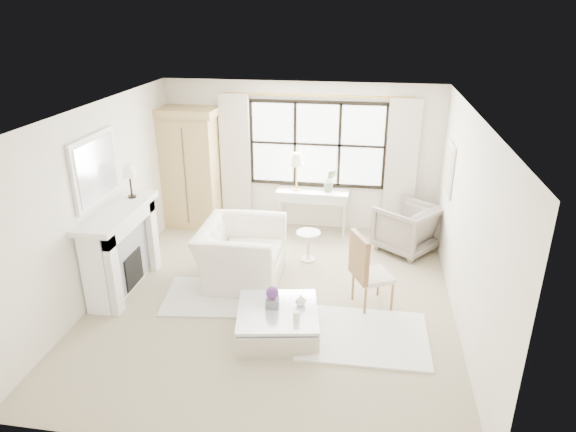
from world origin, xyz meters
name	(u,v)px	position (x,y,z in m)	size (l,w,h in m)	color
floor	(274,300)	(0.00, 0.00, 0.00)	(5.50, 5.50, 0.00)	tan
ceiling	(272,112)	(0.00, 0.00, 2.70)	(5.50, 5.50, 0.00)	white
wall_back	(301,157)	(0.00, 2.75, 1.35)	(5.00, 5.00, 0.00)	white
wall_front	(213,334)	(0.00, -2.75, 1.35)	(5.00, 5.00, 0.00)	beige
wall_left	(98,202)	(-2.50, 0.00, 1.35)	(5.50, 5.50, 0.00)	silver
wall_right	(467,225)	(2.50, 0.00, 1.35)	(5.50, 5.50, 0.00)	white
window_pane	(317,144)	(0.30, 2.73, 1.60)	(2.40, 0.02, 1.50)	white
window_frame	(317,144)	(0.30, 2.72, 1.60)	(2.50, 0.04, 1.50)	black
curtain_rod	(318,96)	(0.30, 2.67, 2.47)	(0.04, 0.04, 3.30)	#B18F3D
curtain_left	(236,161)	(-1.20, 2.65, 1.24)	(0.55, 0.10, 2.47)	beige
curtain_right	(401,169)	(1.80, 2.65, 1.24)	(0.55, 0.10, 2.47)	beige
fireplace	(120,248)	(-2.27, 0.00, 0.65)	(0.58, 1.66, 1.26)	white
mirror_frame	(95,169)	(-2.47, 0.00, 1.84)	(0.05, 1.15, 0.95)	white
mirror_glass	(97,169)	(-2.44, 0.00, 1.84)	(0.02, 1.00, 0.80)	silver
art_frame	(449,170)	(2.47, 1.70, 1.55)	(0.04, 0.62, 0.82)	white
art_canvas	(448,170)	(2.45, 1.70, 1.55)	(0.01, 0.52, 0.72)	beige
mantel_lamp	(129,172)	(-2.23, 0.49, 1.65)	(0.22, 0.22, 0.51)	black
armoire	(190,167)	(-2.01, 2.45, 1.14)	(1.15, 0.75, 2.24)	tan
console_table	(312,211)	(0.26, 2.51, 0.40)	(1.31, 0.48, 0.80)	silver
console_lamp	(297,160)	(-0.04, 2.49, 1.36)	(0.28, 0.28, 0.69)	#AD893C
orchid_plant	(330,180)	(0.57, 2.49, 1.01)	(0.23, 0.19, 0.42)	#5C774F
side_table	(308,242)	(0.33, 1.32, 0.33)	(0.40, 0.40, 0.51)	silver
rug_left	(218,297)	(-0.81, -0.06, 0.01)	(1.51, 1.07, 0.03)	silver
rug_right	(363,336)	(1.28, -0.69, 0.02)	(1.64, 1.23, 0.03)	white
club_armchair	(241,253)	(-0.60, 0.54, 0.44)	(1.35, 1.18, 0.88)	white
wingback_chair	(407,228)	(1.94, 1.96, 0.41)	(0.87, 0.90, 0.82)	gray
french_chair	(371,286)	(1.36, 0.08, 0.31)	(0.64, 0.64, 1.08)	olive
coffee_table	(278,323)	(0.21, -0.83, 0.18)	(1.15, 1.15, 0.38)	white
planter_box	(272,302)	(0.13, -0.76, 0.44)	(0.17, 0.17, 0.12)	slate
planter_flowers	(272,293)	(0.13, -0.76, 0.59)	(0.16, 0.16, 0.16)	#562B6D
pillar_candle	(296,316)	(0.47, -1.01, 0.44)	(0.08, 0.08, 0.12)	#EDE6CF
coffee_vase	(301,300)	(0.48, -0.67, 0.45)	(0.14, 0.14, 0.15)	silver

